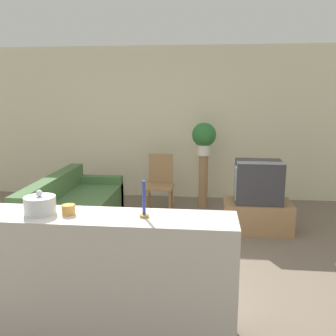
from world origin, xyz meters
name	(u,v)px	position (x,y,z in m)	size (l,w,h in m)	color
ground_plane	(109,289)	(0.00, 0.00, 0.00)	(14.00, 14.00, 0.00)	#756656
wall_back	(156,123)	(0.00, 3.43, 1.35)	(9.00, 0.06, 2.70)	beige
couch	(74,211)	(-0.92, 1.55, 0.27)	(0.87, 2.06, 0.75)	#476B3D
tv_stand	(257,216)	(1.63, 1.79, 0.21)	(0.93, 0.57, 0.42)	#9E754C
television	(258,182)	(1.63, 1.79, 0.70)	(0.64, 0.48, 0.57)	#333338
wooden_chair	(160,181)	(0.17, 2.55, 0.50)	(0.44, 0.44, 0.92)	#9E754C
plant_stand	(203,181)	(0.87, 2.82, 0.44)	(0.15, 0.15, 0.89)	#9E754C
potted_plant	(204,136)	(0.87, 2.82, 1.20)	(0.39, 0.39, 0.53)	white
foreground_counter	(84,276)	(0.00, -0.69, 0.50)	(2.33, 0.44, 1.00)	beige
decorative_bowl	(40,205)	(-0.32, -0.69, 1.07)	(0.24, 0.24, 0.18)	silver
candle_jar	(68,210)	(-0.10, -0.69, 1.04)	(0.10, 0.10, 0.07)	gold
candlestick	(144,205)	(0.48, -0.69, 1.09)	(0.07, 0.07, 0.27)	#B7933D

